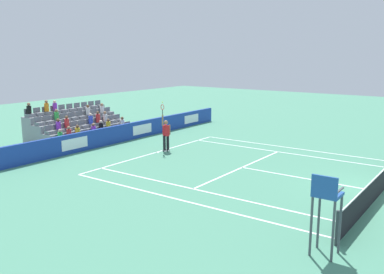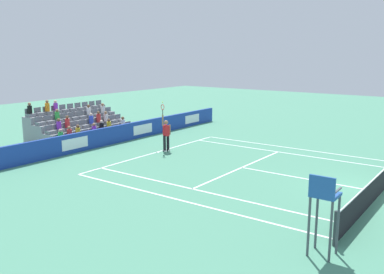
{
  "view_description": "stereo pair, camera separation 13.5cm",
  "coord_description": "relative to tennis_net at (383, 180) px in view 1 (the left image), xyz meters",
  "views": [
    {
      "loc": [
        17.73,
        3.32,
        5.51
      ],
      "look_at": [
        -0.27,
        -9.61,
        1.1
      ],
      "focal_mm": 39.82,
      "sensor_mm": 36.0,
      "label": 1
    },
    {
      "loc": [
        17.65,
        3.43,
        5.51
      ],
      "look_at": [
        -0.27,
        -9.61,
        1.1
      ],
      "focal_mm": 39.82,
      "sensor_mm": 36.0,
      "label": 2
    }
  ],
  "objects": [
    {
      "name": "line_singles_sideline_right",
      "position": [
        -4.12,
        -5.95,
        -0.49
      ],
      "size": [
        0.1,
        11.89,
        0.01
      ],
      "primitive_type": "cube",
      "color": "white",
      "rests_on": "ground"
    },
    {
      "name": "stadium_stand",
      "position": [
        0.01,
        -18.47,
        0.2
      ],
      "size": [
        6.2,
        3.8,
        2.6
      ],
      "color": "gray",
      "rests_on": "ground"
    },
    {
      "name": "tennis_net",
      "position": [
        0.0,
        0.0,
        0.0
      ],
      "size": [
        11.97,
        0.1,
        1.07
      ],
      "color": "#33383D",
      "rests_on": "ground"
    },
    {
      "name": "loose_tennis_ball",
      "position": [
        0.59,
        -1.82,
        -0.46
      ],
      "size": [
        0.07,
        0.07,
        0.07
      ],
      "primitive_type": "sphere",
      "color": "#D1E533",
      "rests_on": "ground"
    },
    {
      "name": "line_centre_service",
      "position": [
        0.0,
        -3.2,
        -0.49
      ],
      "size": [
        0.1,
        6.4,
        0.01
      ],
      "primitive_type": "cube",
      "color": "white",
      "rests_on": "ground"
    },
    {
      "name": "tennis_player",
      "position": [
        -0.53,
        -11.61,
        0.5
      ],
      "size": [
        0.51,
        0.41,
        2.85
      ],
      "color": "black",
      "rests_on": "ground"
    },
    {
      "name": "ground_plane",
      "position": [
        0.0,
        0.0,
        -0.49
      ],
      "size": [
        80.0,
        80.0,
        0.0
      ],
      "primitive_type": "plane",
      "color": "#47896B"
    },
    {
      "name": "line_baseline",
      "position": [
        0.0,
        -11.89,
        -0.49
      ],
      "size": [
        10.97,
        0.1,
        0.01
      ],
      "primitive_type": "cube",
      "color": "white",
      "rests_on": "ground"
    },
    {
      "name": "line_doubles_sideline_right",
      "position": [
        -5.49,
        -5.95,
        -0.49
      ],
      "size": [
        0.1,
        11.89,
        0.01
      ],
      "primitive_type": "cube",
      "color": "white",
      "rests_on": "ground"
    },
    {
      "name": "line_singles_sideline_left",
      "position": [
        4.12,
        -5.95,
        -0.49
      ],
      "size": [
        0.1,
        11.89,
        0.01
      ],
      "primitive_type": "cube",
      "color": "white",
      "rests_on": "ground"
    },
    {
      "name": "sponsor_barrier",
      "position": [
        -0.0,
        -15.55,
        0.05
      ],
      "size": [
        22.2,
        0.22,
        1.09
      ],
      "color": "#193899",
      "rests_on": "ground"
    },
    {
      "name": "line_centre_mark",
      "position": [
        0.0,
        -11.79,
        -0.49
      ],
      "size": [
        0.1,
        0.2,
        0.01
      ],
      "primitive_type": "cube",
      "color": "white",
      "rests_on": "ground"
    },
    {
      "name": "line_service",
      "position": [
        0.0,
        -6.4,
        -0.49
      ],
      "size": [
        8.23,
        0.1,
        0.01
      ],
      "primitive_type": "cube",
      "color": "white",
      "rests_on": "ground"
    },
    {
      "name": "line_doubles_sideline_left",
      "position": [
        5.49,
        -5.95,
        -0.49
      ],
      "size": [
        0.1,
        11.89,
        0.01
      ],
      "primitive_type": "cube",
      "color": "white",
      "rests_on": "ground"
    },
    {
      "name": "umpire_chair",
      "position": [
        6.76,
        -0.1,
        1.03
      ],
      "size": [
        0.7,
        0.7,
        2.34
      ],
      "color": "#474C54",
      "rests_on": "ground"
    }
  ]
}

